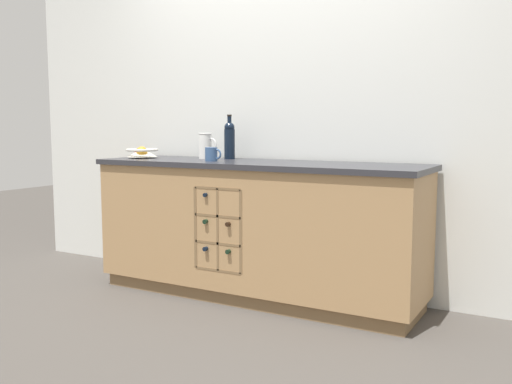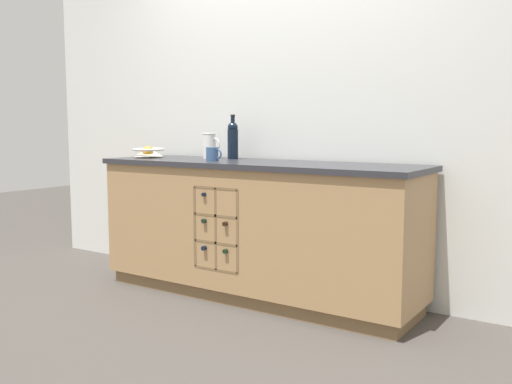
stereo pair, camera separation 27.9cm
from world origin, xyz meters
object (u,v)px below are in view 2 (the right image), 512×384
object	(u,v)px
fruit_bowl	(148,152)
white_pitcher	(210,145)
standing_wine_bottle	(233,139)
ceramic_mug	(213,154)

from	to	relation	value
fruit_bowl	white_pitcher	world-z (taller)	white_pitcher
white_pitcher	standing_wine_bottle	xyz separation A→B (m)	(0.18, 0.04, 0.04)
fruit_bowl	ceramic_mug	bearing A→B (deg)	-5.19
fruit_bowl	standing_wine_bottle	xyz separation A→B (m)	(0.62, 0.21, 0.10)
white_pitcher	ceramic_mug	bearing A→B (deg)	-48.00
fruit_bowl	standing_wine_bottle	size ratio (longest dim) A/B	0.74
standing_wine_bottle	ceramic_mug	bearing A→B (deg)	-84.19
fruit_bowl	standing_wine_bottle	world-z (taller)	standing_wine_bottle
ceramic_mug	fruit_bowl	bearing A→B (deg)	174.81
ceramic_mug	standing_wine_bottle	distance (m)	0.28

